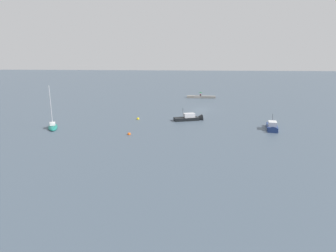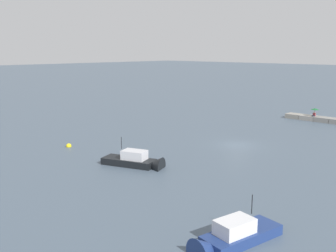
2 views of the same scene
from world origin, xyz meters
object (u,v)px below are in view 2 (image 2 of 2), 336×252
person_seated_maroon_left (314,115)px  umbrella_open_green (315,109)px  motorboat_navy_near (230,240)px  mooring_buoy_near (69,146)px  motorboat_black_mid (138,163)px

person_seated_maroon_left → umbrella_open_green: umbrella_open_green is taller
person_seated_maroon_left → motorboat_navy_near: size_ratio=0.12×
mooring_buoy_near → motorboat_black_mid: bearing=-177.4°
umbrella_open_green → motorboat_black_mid: size_ratio=0.20×
umbrella_open_green → mooring_buoy_near: umbrella_open_green is taller
umbrella_open_green → mooring_buoy_near: size_ratio=2.11×
person_seated_maroon_left → motorboat_navy_near: motorboat_navy_near is taller
person_seated_maroon_left → mooring_buoy_near: size_ratio=1.22×
motorboat_navy_near → motorboat_black_mid: bearing=-12.8°
umbrella_open_green → mooring_buoy_near: bearing=69.6°
umbrella_open_green → motorboat_black_mid: 34.62m
umbrella_open_green → mooring_buoy_near: (13.06, 35.04, -1.72)m
motorboat_navy_near → motorboat_black_mid: 16.16m
person_seated_maroon_left → mooring_buoy_near: 37.19m
umbrella_open_green → motorboat_navy_near: (-12.83, 41.00, -1.48)m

